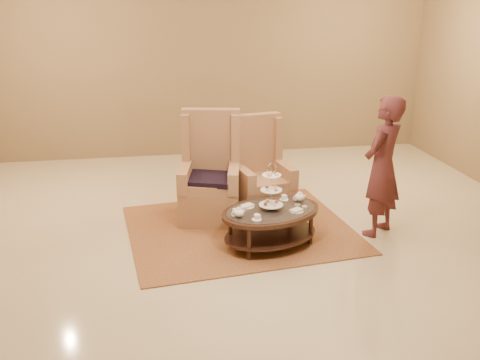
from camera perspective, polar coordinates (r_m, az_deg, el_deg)
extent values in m
plane|color=beige|center=(6.30, 0.84, -7.13)|extent=(8.00, 8.00, 0.00)
cube|color=silver|center=(6.30, 0.84, -7.13)|extent=(8.00, 8.00, 0.02)
cube|color=olive|center=(9.67, -3.51, 12.91)|extent=(8.00, 0.04, 3.50)
cube|color=#9E6A38|center=(6.74, -0.03, -5.24)|extent=(2.95, 2.55, 0.01)
cylinder|color=black|center=(5.90, 0.97, -6.87)|extent=(0.06, 0.06, 0.40)
cylinder|color=black|center=(6.32, 7.54, -5.21)|extent=(0.06, 0.06, 0.40)
cylinder|color=black|center=(6.25, -1.04, -5.35)|extent=(0.06, 0.06, 0.40)
cylinder|color=black|center=(6.65, 5.31, -3.88)|extent=(0.06, 0.06, 0.40)
cylinder|color=silver|center=(6.08, 3.36, -0.98)|extent=(0.01, 0.01, 0.50)
torus|color=silver|center=(6.00, 3.41, 1.25)|extent=(0.12, 0.05, 0.13)
cylinder|color=white|center=(6.15, 3.33, -2.63)|extent=(0.35, 0.35, 0.01)
cylinder|color=white|center=(6.08, 3.36, -1.06)|extent=(0.32, 0.32, 0.01)
cylinder|color=white|center=(6.02, 3.40, 0.53)|extent=(0.28, 0.28, 0.01)
cylinder|color=#D96F72|center=(6.18, 3.93, -2.32)|extent=(0.05, 0.05, 0.03)
cylinder|color=tan|center=(6.20, 2.96, -2.22)|extent=(0.05, 0.05, 0.03)
cylinder|color=brown|center=(6.10, 2.73, -2.58)|extent=(0.05, 0.05, 0.03)
cylinder|color=beige|center=(6.08, 3.72, -2.68)|extent=(0.05, 0.05, 0.03)
ellipsoid|color=tan|center=(6.12, 3.78, -0.73)|extent=(0.06, 0.06, 0.03)
ellipsoid|color=brown|center=(6.12, 2.88, -0.74)|extent=(0.06, 0.06, 0.03)
ellipsoid|color=beige|center=(6.03, 2.95, -1.05)|extent=(0.06, 0.06, 0.03)
ellipsoid|color=#D96F72|center=(6.03, 3.86, -1.04)|extent=(0.06, 0.06, 0.03)
cube|color=brown|center=(6.07, 3.62, 0.81)|extent=(0.05, 0.04, 0.02)
cube|color=beige|center=(6.04, 2.88, 0.74)|extent=(0.05, 0.04, 0.02)
cube|color=#D96F72|center=(5.97, 3.17, 0.49)|extent=(0.05, 0.04, 0.02)
cube|color=tan|center=(6.00, 3.92, 0.57)|extent=(0.05, 0.04, 0.02)
ellipsoid|color=white|center=(5.92, -0.14, -3.50)|extent=(0.15, 0.15, 0.10)
cylinder|color=white|center=(5.90, -0.14, -3.05)|extent=(0.07, 0.07, 0.01)
sphere|color=white|center=(5.90, -0.14, -2.94)|extent=(0.03, 0.03, 0.02)
cone|color=white|center=(5.96, 0.49, -3.32)|extent=(0.08, 0.05, 0.05)
torus|color=white|center=(5.90, -0.65, -3.61)|extent=(0.07, 0.03, 0.07)
ellipsoid|color=white|center=(6.42, 6.39, -1.81)|extent=(0.15, 0.15, 0.10)
cylinder|color=white|center=(6.40, 6.40, -1.40)|extent=(0.07, 0.07, 0.01)
sphere|color=white|center=(6.39, 6.41, -1.29)|extent=(0.03, 0.03, 0.02)
cone|color=white|center=(6.45, 6.93, -1.65)|extent=(0.08, 0.05, 0.05)
torus|color=white|center=(6.38, 5.95, -1.91)|extent=(0.07, 0.03, 0.07)
cylinder|color=white|center=(5.88, 1.80, -4.22)|extent=(0.14, 0.14, 0.01)
cylinder|color=white|center=(5.87, 1.80, -3.94)|extent=(0.08, 0.08, 0.05)
torus|color=white|center=(5.89, 2.12, -3.87)|extent=(0.04, 0.02, 0.04)
cylinder|color=white|center=(6.46, 4.70, -2.09)|extent=(0.14, 0.14, 0.01)
cylinder|color=white|center=(6.45, 4.71, -1.84)|extent=(0.08, 0.08, 0.05)
torus|color=white|center=(6.47, 4.99, -1.78)|extent=(0.04, 0.02, 0.04)
cylinder|color=white|center=(6.23, 0.80, -2.85)|extent=(0.20, 0.20, 0.01)
cube|color=beige|center=(6.22, 0.80, -2.73)|extent=(0.17, 0.16, 0.02)
cylinder|color=white|center=(6.13, 6.04, -3.33)|extent=(0.20, 0.20, 0.01)
cube|color=beige|center=(6.12, 6.05, -3.21)|extent=(0.17, 0.16, 0.02)
cylinder|color=white|center=(6.08, 0.30, -3.13)|extent=(0.06, 0.06, 0.06)
cylinder|color=white|center=(6.26, 6.92, -2.84)|extent=(0.07, 0.07, 0.01)
cylinder|color=#D96F72|center=(6.25, 6.93, -2.76)|extent=(0.05, 0.05, 0.01)
cylinder|color=white|center=(6.30, 6.16, -2.65)|extent=(0.07, 0.07, 0.01)
cylinder|color=brown|center=(6.30, 6.16, -2.56)|extent=(0.05, 0.05, 0.01)
cylinder|color=white|center=(6.13, -0.55, -3.18)|extent=(0.07, 0.07, 0.01)
cylinder|color=beige|center=(6.12, -0.56, -3.09)|extent=(0.05, 0.05, 0.01)
cube|color=#AA7850|center=(6.99, -3.18, -2.40)|extent=(0.89, 0.89, 0.45)
cube|color=#AA7850|center=(6.84, -3.26, -0.38)|extent=(0.75, 0.75, 0.11)
cube|color=#AA7850|center=(7.13, -3.05, 2.07)|extent=(0.77, 0.30, 1.40)
cube|color=#AA7850|center=(7.03, -5.75, 4.50)|extent=(0.15, 0.25, 0.65)
cube|color=#AA7850|center=(6.98, -0.47, 4.49)|extent=(0.15, 0.25, 0.65)
cube|color=#AA7850|center=(6.85, -5.88, 0.33)|extent=(0.26, 0.69, 0.28)
cube|color=#AA7850|center=(6.79, -0.65, 0.28)|extent=(0.26, 0.69, 0.28)
cube|color=black|center=(6.79, -3.29, 0.13)|extent=(0.74, 0.70, 0.06)
cube|color=#AA7850|center=(7.15, 2.38, -2.00)|extent=(0.82, 0.82, 0.42)
cube|color=#AA7850|center=(7.02, 2.57, -0.16)|extent=(0.70, 0.70, 0.10)
cube|color=#AA7850|center=(7.26, 1.54, 2.02)|extent=(0.72, 0.27, 1.30)
cube|color=#AA7850|center=(7.04, -0.59, 4.02)|extent=(0.14, 0.24, 0.60)
cube|color=#AA7850|center=(7.26, 3.89, 4.44)|extent=(0.14, 0.24, 0.60)
cube|color=#AA7850|center=(6.89, 0.35, 0.20)|extent=(0.24, 0.64, 0.26)
cube|color=#AA7850|center=(7.11, 4.74, 0.72)|extent=(0.24, 0.64, 0.26)
imported|color=#512224|center=(6.57, 14.94, 1.37)|extent=(0.74, 0.71, 1.71)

